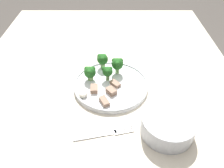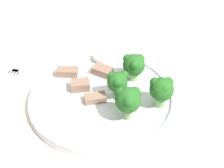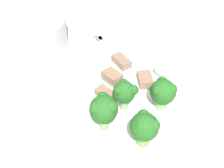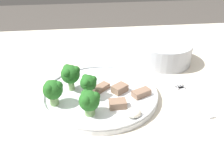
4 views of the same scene
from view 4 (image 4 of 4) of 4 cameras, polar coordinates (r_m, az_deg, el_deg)
table at (r=0.68m, az=-6.03°, el=-10.83°), size 1.34×1.07×0.77m
dinner_plate at (r=0.64m, az=-2.52°, el=-2.24°), size 0.28×0.28×0.02m
fork at (r=0.67m, az=16.48°, el=-2.50°), size 0.06×0.18×0.00m
cream_bowl at (r=0.81m, az=11.33°, el=6.60°), size 0.16×0.16×0.06m
broccoli_floret_near_rim_left at (r=0.55m, az=-4.98°, el=-3.67°), size 0.05×0.04×0.06m
broccoli_floret_center_left at (r=0.59m, az=-12.76°, el=-1.24°), size 0.05×0.04×0.06m
broccoli_floret_back_left at (r=0.64m, az=-9.05°, el=2.16°), size 0.05×0.05×0.07m
broccoli_floret_front_left at (r=0.61m, az=-5.17°, el=0.23°), size 0.04×0.04×0.06m
meat_slice_front_slice at (r=0.63m, az=6.40°, el=-1.94°), size 0.05×0.04×0.02m
meat_slice_middle_slice at (r=0.59m, az=1.26°, el=-4.34°), size 0.04×0.03×0.02m
meat_slice_rear_slice at (r=0.64m, az=1.67°, el=-0.99°), size 0.04×0.04×0.02m
meat_slice_edge_slice at (r=0.65m, az=-2.32°, el=-0.74°), size 0.04×0.04×0.01m
sauce_dollop at (r=0.56m, az=4.72°, el=-6.25°), size 0.03×0.03×0.02m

